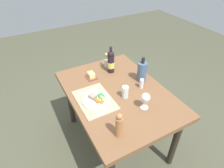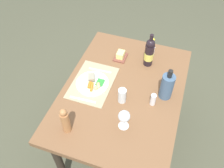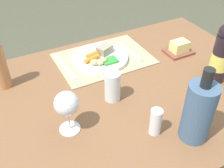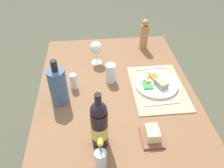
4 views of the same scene
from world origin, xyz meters
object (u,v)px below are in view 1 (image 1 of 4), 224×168
(fork, at_px, (90,91))
(knife, at_px, (103,112))
(wine_bottle, at_px, (111,62))
(pepper_mill, at_px, (119,126))
(salt_shaker, at_px, (142,84))
(cooler_bottle, at_px, (142,72))
(flower_vase, at_px, (106,62))
(wine_glass, at_px, (146,98))
(dinner_plate, at_px, (96,100))
(butter_dish, at_px, (91,76))
(dining_table, at_px, (117,98))
(water_tumbler, at_px, (125,93))

(fork, relative_size, knife, 0.94)
(wine_bottle, relative_size, pepper_mill, 1.33)
(wine_bottle, bearing_deg, fork, -58.81)
(fork, height_order, salt_shaker, salt_shaker)
(cooler_bottle, height_order, flower_vase, cooler_bottle)
(cooler_bottle, bearing_deg, wine_glass, -31.41)
(dinner_plate, distance_m, butter_dish, 0.39)
(dinner_plate, bearing_deg, dining_table, 96.51)
(knife, bearing_deg, wine_glass, 69.35)
(dinner_plate, height_order, flower_vase, flower_vase)
(fork, bearing_deg, wine_glass, 34.51)
(dining_table, xyz_separation_m, flower_vase, (-0.46, 0.12, 0.15))
(flower_vase, bearing_deg, wine_bottle, -1.69)
(knife, bearing_deg, dining_table, 124.51)
(fork, xyz_separation_m, flower_vase, (-0.33, 0.36, 0.05))
(fork, xyz_separation_m, salt_shaker, (0.19, 0.48, 0.04))
(fork, height_order, knife, same)
(wine_glass, relative_size, flower_vase, 0.89)
(fork, distance_m, wine_bottle, 0.43)
(dining_table, distance_m, dinner_plate, 0.26)
(dinner_plate, bearing_deg, wine_glass, 50.58)
(flower_vase, bearing_deg, fork, -47.28)
(wine_glass, height_order, cooler_bottle, cooler_bottle)
(dinner_plate, distance_m, knife, 0.17)
(dinner_plate, bearing_deg, knife, -4.54)
(knife, xyz_separation_m, salt_shaker, (-0.14, 0.50, 0.04))
(wine_bottle, distance_m, salt_shaker, 0.43)
(pepper_mill, bearing_deg, salt_shaker, 129.00)
(dining_table, distance_m, flower_vase, 0.50)
(cooler_bottle, bearing_deg, pepper_mill, -48.27)
(wine_bottle, height_order, cooler_bottle, wine_bottle)
(pepper_mill, xyz_separation_m, salt_shaker, (-0.40, 0.50, -0.06))
(wine_bottle, xyz_separation_m, pepper_mill, (0.81, -0.37, -0.02))
(wine_glass, distance_m, wine_bottle, 0.65)
(knife, bearing_deg, cooler_bottle, 110.03)
(salt_shaker, bearing_deg, dinner_plate, -93.46)
(butter_dish, bearing_deg, knife, -13.02)
(butter_dish, bearing_deg, dinner_plate, -16.68)
(dinner_plate, xyz_separation_m, pepper_mill, (0.43, -0.01, 0.09))
(fork, bearing_deg, water_tumbler, 45.15)
(knife, relative_size, salt_shaker, 2.07)
(dinner_plate, height_order, wine_bottle, wine_bottle)
(fork, distance_m, wine_glass, 0.57)
(wine_bottle, distance_m, pepper_mill, 0.88)
(fork, xyz_separation_m, cooler_bottle, (0.08, 0.56, 0.10))
(knife, height_order, water_tumbler, water_tumbler)
(wine_glass, xyz_separation_m, flower_vase, (-0.77, 0.02, -0.06))
(dinner_plate, height_order, knife, dinner_plate)
(fork, bearing_deg, pepper_mill, -4.30)
(knife, height_order, pepper_mill, pepper_mill)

